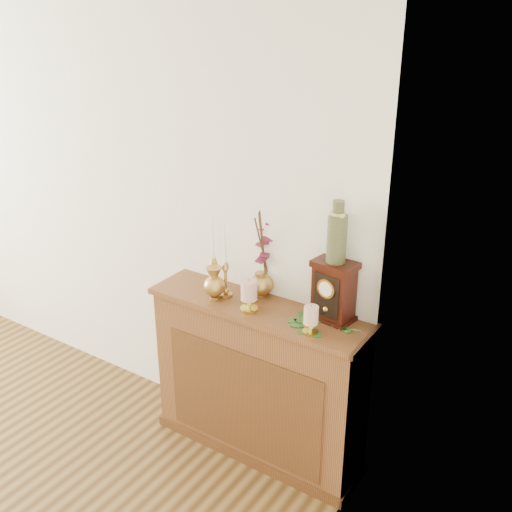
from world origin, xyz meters
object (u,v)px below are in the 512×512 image
Objects in this scene: bud_vase at (214,284)px; ceramic_vase at (337,235)px; candlestick_left at (214,269)px; ginger_jar at (264,255)px; mantel_clock at (333,291)px; candlestick_center at (225,274)px.

ceramic_vase is at bearing 13.92° from bud_vase.
candlestick_left is 0.75m from ceramic_vase.
mantel_clock is at bearing -7.60° from ginger_jar.
ginger_jar is 0.45m from mantel_clock.
mantel_clock is (0.67, 0.08, 0.02)m from candlestick_left.
ginger_jar is 1.60× the size of mantel_clock.
candlestick_left is 0.83× the size of ginger_jar.
candlestick_center is (0.08, -0.01, -0.00)m from candlestick_left.
bud_vase is 0.59× the size of mantel_clock.
candlestick_left is 0.10m from bud_vase.
ginger_jar is at bearing 31.59° from candlestick_left.
ginger_jar is at bearing 45.35° from candlestick_center.
candlestick_center is 0.23m from ginger_jar.
candlestick_left reaches higher than bud_vase.
ceramic_vase reaches higher than candlestick_center.
mantel_clock is at bearing 8.79° from candlestick_center.
candlestick_center is at bearing -5.07° from candlestick_left.
candlestick_center is at bearing -134.65° from ginger_jar.
ceramic_vase is (0.59, 0.09, 0.31)m from candlestick_center.
candlestick_center is at bearing -170.95° from ceramic_vase.
candlestick_left is 1.33× the size of mantel_clock.
bud_vase is 0.37× the size of ginger_jar.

